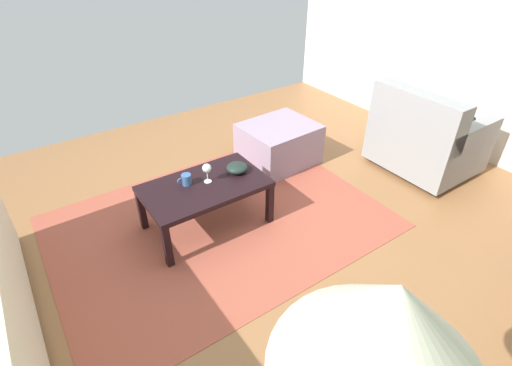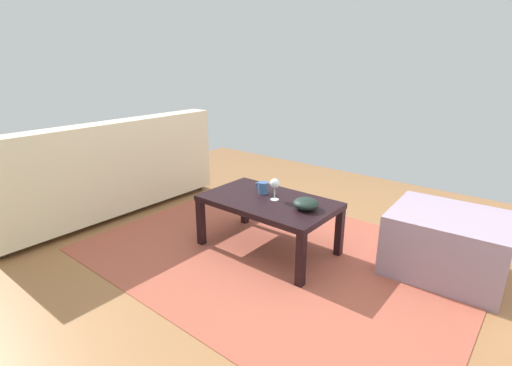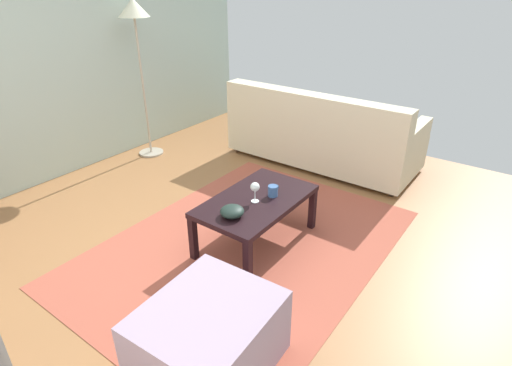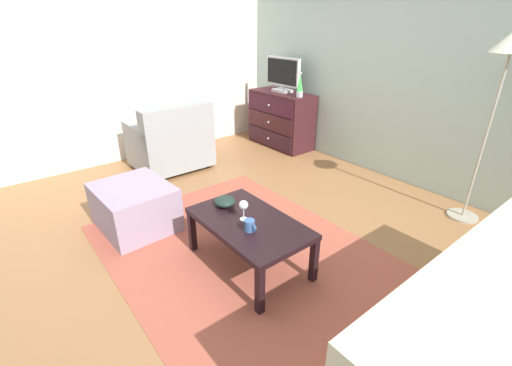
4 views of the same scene
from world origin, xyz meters
name	(u,v)px [view 2 (image 2 of 4)]	position (x,y,z in m)	size (l,w,h in m)	color
ground_plane	(282,279)	(0.00, 0.00, -0.03)	(5.76, 4.90, 0.05)	#93633C
area_rug	(276,254)	(0.20, -0.20, 0.00)	(2.60, 1.90, 0.01)	#A24E3B
coffee_table	(268,206)	(0.30, -0.23, 0.35)	(0.95, 0.56, 0.40)	black
wine_glass	(275,184)	(0.26, -0.25, 0.51)	(0.07, 0.07, 0.16)	silver
mug	(263,188)	(0.41, -0.31, 0.44)	(0.11, 0.08, 0.08)	#395D94
bowl_decorative	(306,204)	(-0.01, -0.24, 0.43)	(0.17, 0.17, 0.08)	#1B2A25
couch_large	(101,176)	(1.96, 0.11, 0.33)	(0.85, 2.05, 0.84)	#332319
ottoman	(446,244)	(-0.79, -0.72, 0.21)	(0.70, 0.60, 0.41)	#96849B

